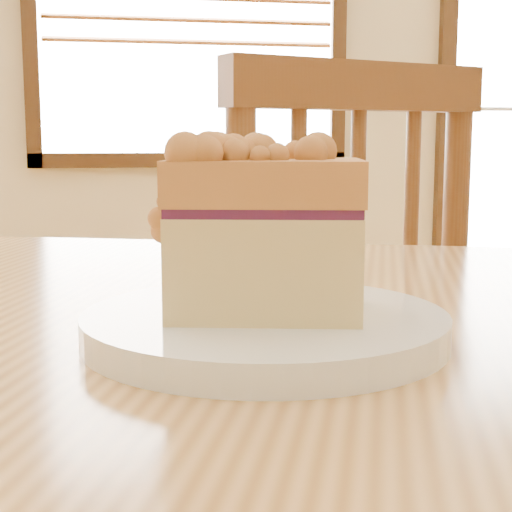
{
  "coord_description": "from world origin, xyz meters",
  "views": [
    {
      "loc": [
        -0.19,
        -0.41,
        0.88
      ],
      "look_at": [
        -0.09,
        0.12,
        0.8
      ],
      "focal_mm": 55.0,
      "sensor_mm": 36.0,
      "label": 1
    }
  ],
  "objects": [
    {
      "name": "cafe_chair_main",
      "position": [
        0.1,
        0.77,
        0.5
      ],
      "size": [
        0.57,
        0.57,
        1.0
      ],
      "rotation": [
        0.0,
        0.0,
        3.46
      ],
      "color": "brown",
      "rests_on": "ground"
    },
    {
      "name": "plate",
      "position": [
        -0.09,
        0.09,
        0.76
      ],
      "size": [
        0.24,
        0.24,
        0.02
      ],
      "color": "white",
      "rests_on": "cafe_table_main"
    },
    {
      "name": "cake_slice",
      "position": [
        -0.09,
        0.09,
        0.83
      ],
      "size": [
        0.14,
        0.12,
        0.12
      ],
      "rotation": [
        0.0,
        0.0,
        -0.24
      ],
      "color": "tan",
      "rests_on": "plate"
    }
  ]
}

